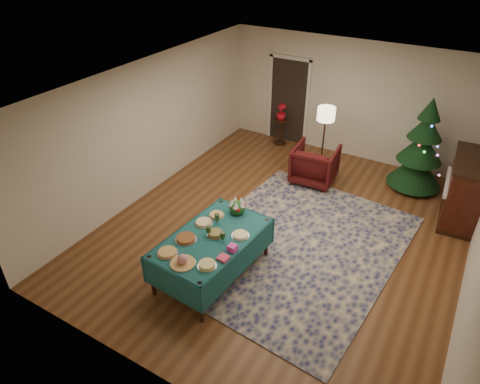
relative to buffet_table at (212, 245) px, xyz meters
The scene contains 24 objects.
room_shell 1.85m from the buffet_table, 73.20° to the left, with size 7.00×7.00×7.00m.
doorway 5.24m from the buffet_table, 102.30° to the left, with size 1.08×0.04×2.16m.
rug 1.67m from the buffet_table, 56.24° to the left, with size 3.20×4.20×0.02m, color #141A4B.
buffet_table is the anchor object (origin of this frame).
platter_0 0.74m from the buffet_table, 117.93° to the right, with size 0.31×0.31×0.05m.
platter_1 0.73m from the buffet_table, 91.27° to the right, with size 0.37×0.37×0.16m.
platter_2 0.67m from the buffet_table, 61.85° to the right, with size 0.27×0.27×0.06m.
platter_3 0.42m from the buffet_table, 140.64° to the right, with size 0.33×0.33×0.05m.
platter_4 0.40m from the buffet_table, 143.34° to the left, with size 0.29×0.29×0.05m.
platter_5 0.19m from the buffet_table, 67.69° to the left, with size 0.25×0.25×0.07m.
platter_6 0.47m from the buffet_table, 34.35° to the left, with size 0.28×0.28×0.04m.
platter_7 0.58m from the buffet_table, 115.09° to the left, with size 0.26×0.26×0.04m.
goblet_0 0.43m from the buffet_table, 109.20° to the left, with size 0.08×0.08×0.17m.
goblet_1 0.31m from the buffet_table, ahead, with size 0.08×0.08×0.17m.
goblet_2 0.25m from the buffet_table, 168.41° to the left, with size 0.08×0.08×0.17m.
napkin_stack 0.56m from the buffet_table, 37.94° to the right, with size 0.15×0.15×0.04m, color #E53F60.
gift_box 0.49m from the buffet_table, 13.89° to the right, with size 0.12×0.12×0.10m, color #DF3EA9.
centerpiece 0.79m from the buffet_table, 88.86° to the left, with size 0.27×0.27×0.31m.
armchair 3.53m from the buffet_table, 85.39° to the left, with size 0.88×0.82×0.90m, color #410E0E.
floor_lamp 4.00m from the buffet_table, 86.02° to the left, with size 0.38×0.38×1.55m.
side_table 4.96m from the buffet_table, 103.48° to the left, with size 0.36×0.36×0.64m.
potted_plant 4.96m from the buffet_table, 103.48° to the left, with size 0.23×0.41×0.23m, color red.
christmas_tree 4.89m from the buffet_table, 63.29° to the left, with size 1.24×1.24×1.98m.
piano 4.83m from the buffet_table, 49.01° to the left, with size 0.76×1.47×1.24m.
Camera 1 is at (2.47, -5.79, 4.81)m, focal length 32.00 mm.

